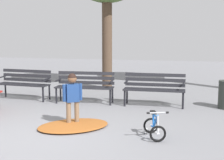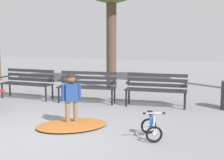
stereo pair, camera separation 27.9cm
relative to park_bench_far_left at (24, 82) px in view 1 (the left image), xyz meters
The scene contains 7 objects.
ground 3.80m from the park_bench_far_left, 58.17° to the right, with size 36.00×36.00×0.00m, color gray.
park_bench_far_left is the anchor object (origin of this frame).
park_bench_left 1.89m from the park_bench_far_left, ahead, with size 1.63×0.58×0.85m.
park_bench_right 3.79m from the park_bench_far_left, ahead, with size 1.61×0.49×0.85m.
child_standing 3.26m from the park_bench_far_left, 43.81° to the right, with size 0.35×0.28×1.09m.
kids_bicycle 4.88m from the park_bench_far_left, 32.92° to the right, with size 0.51×0.63×0.54m.
leaf_pile 3.43m from the park_bench_far_left, 44.74° to the right, with size 1.46×1.02×0.07m, color #9E5623.
Camera 1 is at (2.69, -5.10, 1.88)m, focal length 50.95 mm.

